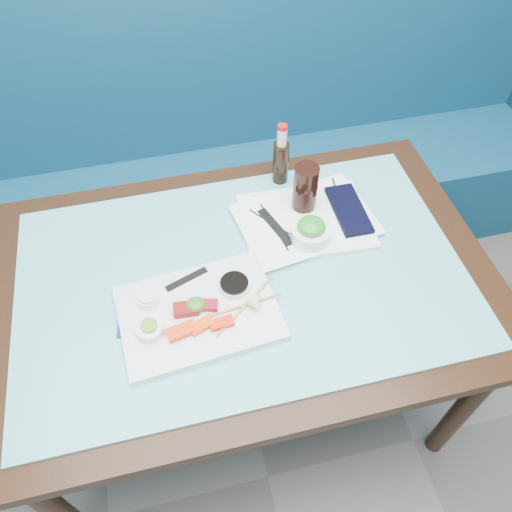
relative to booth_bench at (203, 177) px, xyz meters
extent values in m
cube|color=navy|center=(0.00, -0.07, -0.15)|extent=(3.00, 0.55, 0.45)
cube|color=navy|center=(0.00, 0.15, 0.33)|extent=(3.00, 0.12, 0.95)
cube|color=black|center=(0.00, -0.84, 0.36)|extent=(1.40, 0.90, 0.04)
cylinder|color=black|center=(-0.62, -1.21, -0.02)|extent=(0.06, 0.06, 0.71)
cylinder|color=black|center=(0.62, -1.21, -0.02)|extent=(0.06, 0.06, 0.71)
cylinder|color=black|center=(-0.62, -0.47, -0.02)|extent=(0.06, 0.06, 0.71)
cylinder|color=black|center=(0.62, -0.47, -0.02)|extent=(0.06, 0.06, 0.71)
cube|color=#5CB3B9|center=(0.00, -0.84, 0.38)|extent=(1.22, 0.76, 0.01)
cube|color=silver|center=(-0.14, -0.94, 0.39)|extent=(0.42, 0.32, 0.02)
cube|color=#F53309|center=(-0.19, -0.99, 0.41)|extent=(0.08, 0.05, 0.02)
cube|color=#FF410A|center=(-0.14, -0.99, 0.41)|extent=(0.07, 0.05, 0.02)
cube|color=red|center=(-0.09, -0.99, 0.41)|extent=(0.06, 0.03, 0.01)
cube|color=maroon|center=(-0.17, -0.93, 0.41)|extent=(0.07, 0.04, 0.02)
cube|color=maroon|center=(-0.11, -0.93, 0.41)|extent=(0.06, 0.04, 0.02)
ellipsoid|color=#30761B|center=(-0.14, -0.93, 0.42)|extent=(0.06, 0.05, 0.03)
cylinder|color=white|center=(-0.26, -0.97, 0.42)|extent=(0.07, 0.07, 0.03)
cylinder|color=olive|center=(-0.26, -0.97, 0.44)|extent=(0.04, 0.04, 0.01)
cylinder|color=white|center=(-0.26, -0.88, 0.41)|extent=(0.06, 0.06, 0.02)
cylinder|color=#F9DECC|center=(-0.26, -0.88, 0.43)|extent=(0.06, 0.06, 0.01)
cylinder|color=white|center=(-0.03, -0.89, 0.41)|extent=(0.10, 0.10, 0.02)
cylinder|color=black|center=(-0.03, -0.89, 0.42)|extent=(0.08, 0.08, 0.01)
cone|color=#F8F175|center=(0.01, -0.97, 0.43)|extent=(0.05, 0.04, 0.04)
cube|color=black|center=(-0.15, -0.83, 0.41)|extent=(0.12, 0.06, 0.00)
cylinder|color=#AC7A51|center=(-0.03, -0.95, 0.41)|extent=(0.22, 0.03, 0.01)
cylinder|color=tan|center=(-0.02, -0.95, 0.41)|extent=(0.18, 0.15, 0.01)
cube|color=white|center=(0.23, -0.69, 0.39)|extent=(0.39, 0.30, 0.01)
cube|color=white|center=(0.23, -0.69, 0.40)|extent=(0.43, 0.33, 0.00)
cylinder|color=white|center=(0.22, -0.77, 0.42)|extent=(0.13, 0.13, 0.05)
ellipsoid|color=#288F21|center=(0.22, -0.77, 0.45)|extent=(0.10, 0.10, 0.04)
cylinder|color=black|center=(0.24, -0.64, 0.47)|extent=(0.09, 0.09, 0.15)
cube|color=black|center=(0.36, -0.69, 0.41)|extent=(0.09, 0.21, 0.02)
cylinder|color=silver|center=(0.35, -0.59, 0.40)|extent=(0.02, 0.08, 0.01)
cylinder|color=black|center=(0.13, -0.70, 0.40)|extent=(0.04, 0.20, 0.01)
cylinder|color=black|center=(0.13, -0.70, 0.40)|extent=(0.13, 0.17, 0.01)
cube|color=black|center=(0.13, -0.70, 0.40)|extent=(0.08, 0.16, 0.00)
cylinder|color=black|center=(0.20, -0.49, 0.45)|extent=(0.06, 0.06, 0.14)
cylinder|color=white|center=(0.20, -0.49, 0.55)|extent=(0.04, 0.04, 0.06)
cylinder|color=red|center=(0.20, -0.49, 0.59)|extent=(0.03, 0.03, 0.01)
cube|color=navy|center=(-0.27, -0.90, 0.39)|extent=(0.15, 0.15, 0.01)
camera|label=1|loc=(-0.15, -1.64, 1.49)|focal=35.00mm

